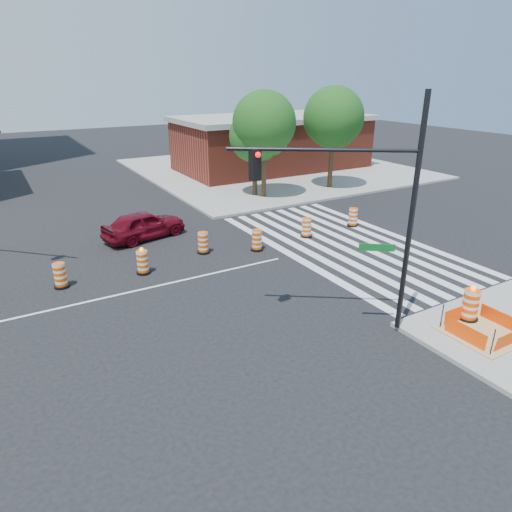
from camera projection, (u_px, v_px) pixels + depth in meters
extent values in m
plane|color=black|center=(127.00, 293.00, 17.76)|extent=(120.00, 120.00, 0.00)
cube|color=gray|center=(272.00, 169.00, 40.57)|extent=(22.00, 22.00, 0.15)
cube|color=silver|center=(292.00, 255.00, 21.40)|extent=(0.45, 13.50, 0.01)
cube|color=silver|center=(308.00, 252.00, 21.82)|extent=(0.45, 13.50, 0.01)
cube|color=silver|center=(323.00, 248.00, 22.24)|extent=(0.45, 13.50, 0.01)
cube|color=silver|center=(337.00, 245.00, 22.66)|extent=(0.45, 13.50, 0.01)
cube|color=silver|center=(351.00, 242.00, 23.08)|extent=(0.45, 13.50, 0.01)
cube|color=silver|center=(364.00, 239.00, 23.50)|extent=(0.45, 13.50, 0.01)
cube|color=silver|center=(377.00, 236.00, 23.92)|extent=(0.45, 13.50, 0.01)
cube|color=silver|center=(390.00, 233.00, 24.34)|extent=(0.45, 13.50, 0.01)
cube|color=silver|center=(127.00, 293.00, 17.75)|extent=(14.00, 0.12, 0.01)
cube|color=tan|center=(482.00, 333.00, 14.68)|extent=(2.20, 2.20, 0.05)
cube|color=#FF4305|center=(510.00, 339.00, 13.87)|extent=(1.44, 0.02, 0.55)
cube|color=#FF4305|center=(459.00, 314.00, 15.31)|extent=(1.44, 0.02, 0.55)
cube|color=#FF4305|center=(465.00, 334.00, 14.17)|extent=(0.02, 1.44, 0.55)
cube|color=#FF4305|center=(500.00, 319.00, 15.01)|extent=(0.02, 1.44, 0.55)
cylinder|color=black|center=(493.00, 343.00, 13.38)|extent=(0.04, 0.04, 0.90)
cylinder|color=black|center=(442.00, 316.00, 14.82)|extent=(0.04, 0.04, 0.90)
cylinder|color=black|center=(477.00, 303.00, 15.67)|extent=(0.04, 0.04, 0.90)
cube|color=maroon|center=(273.00, 145.00, 39.82)|extent=(16.00, 8.00, 4.20)
cube|color=gray|center=(273.00, 118.00, 38.96)|extent=(16.50, 8.50, 0.40)
imported|color=#600814|center=(144.00, 225.00, 23.37)|extent=(4.56, 2.69, 1.46)
cylinder|color=black|center=(411.00, 220.00, 13.72)|extent=(0.17, 0.17, 7.41)
cylinder|color=black|center=(322.00, 150.00, 13.16)|extent=(4.63, 3.26, 0.11)
cube|color=black|center=(255.00, 165.00, 13.47)|extent=(0.30, 0.26, 0.93)
sphere|color=#FF0C0C|center=(258.00, 155.00, 13.21)|extent=(0.17, 0.17, 0.17)
cube|color=#0C591E|center=(377.00, 247.00, 14.13)|extent=(0.94, 0.66, 0.23)
cylinder|color=black|center=(468.00, 319.00, 15.49)|extent=(0.66, 0.66, 0.11)
cylinder|color=#F45105|center=(470.00, 304.00, 15.28)|extent=(0.52, 0.52, 1.04)
sphere|color=#FF990C|center=(474.00, 288.00, 15.06)|extent=(0.17, 0.17, 0.17)
cylinder|color=#382314|center=(255.00, 171.00, 30.90)|extent=(0.33, 0.33, 3.62)
sphere|color=#1B4112|center=(255.00, 137.00, 30.06)|extent=(3.40, 3.40, 3.40)
sphere|color=#1B4112|center=(259.00, 144.00, 30.76)|extent=(2.49, 2.49, 2.49)
sphere|color=#1B4112|center=(251.00, 143.00, 29.82)|extent=(2.27, 2.27, 2.27)
cylinder|color=#382314|center=(264.00, 166.00, 30.41)|extent=(0.31, 0.31, 4.42)
sphere|color=#1B4112|center=(264.00, 123.00, 29.38)|extent=(4.14, 4.14, 4.14)
sphere|color=#1B4112|center=(268.00, 133.00, 30.11)|extent=(3.04, 3.04, 3.04)
sphere|color=#1B4112|center=(260.00, 130.00, 29.20)|extent=(2.76, 2.76, 2.76)
cylinder|color=#382314|center=(331.00, 158.00, 32.90)|extent=(0.34, 0.34, 4.53)
sphere|color=#1B4112|center=(333.00, 117.00, 31.84)|extent=(4.25, 4.25, 4.25)
sphere|color=#1B4112|center=(336.00, 127.00, 32.61)|extent=(3.11, 3.11, 3.11)
sphere|color=#1B4112|center=(330.00, 124.00, 31.63)|extent=(2.83, 2.83, 2.83)
cylinder|color=black|center=(62.00, 286.00, 18.21)|extent=(0.60, 0.60, 0.10)
cylinder|color=#F45105|center=(60.00, 275.00, 18.03)|extent=(0.48, 0.48, 0.95)
cylinder|color=black|center=(144.00, 272.00, 19.48)|extent=(0.60, 0.60, 0.10)
cylinder|color=#F45105|center=(143.00, 261.00, 19.30)|extent=(0.48, 0.48, 0.95)
sphere|color=#FF990C|center=(141.00, 249.00, 19.09)|extent=(0.16, 0.16, 0.16)
cylinder|color=black|center=(204.00, 252.00, 21.69)|extent=(0.60, 0.60, 0.10)
cylinder|color=#F45105|center=(203.00, 242.00, 21.51)|extent=(0.48, 0.48, 0.95)
cylinder|color=black|center=(257.00, 249.00, 22.03)|extent=(0.60, 0.60, 0.10)
cylinder|color=#F45105|center=(257.00, 239.00, 21.84)|extent=(0.48, 0.48, 0.95)
cylinder|color=black|center=(306.00, 236.00, 23.81)|extent=(0.60, 0.60, 0.10)
cylinder|color=#F45105|center=(306.00, 227.00, 23.63)|extent=(0.48, 0.48, 0.95)
cylinder|color=black|center=(352.00, 225.00, 25.51)|extent=(0.60, 0.60, 0.10)
cylinder|color=#F45105|center=(353.00, 217.00, 25.32)|extent=(0.48, 0.48, 0.95)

